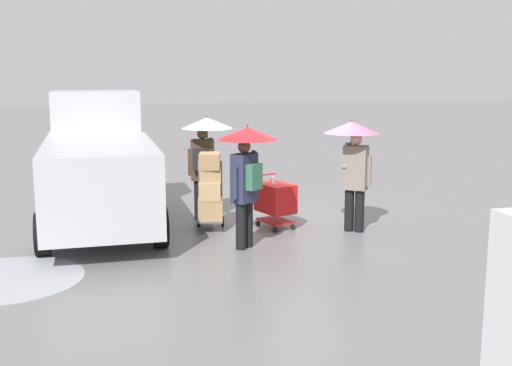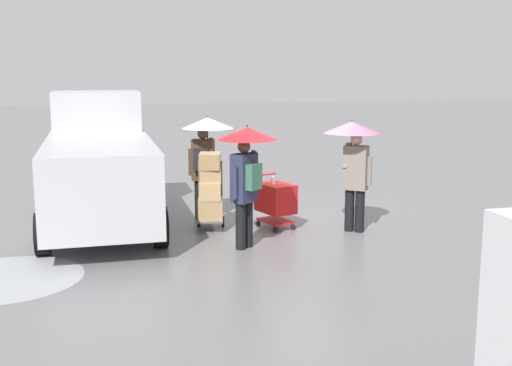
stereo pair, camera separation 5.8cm
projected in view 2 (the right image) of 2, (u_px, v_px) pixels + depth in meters
name	position (u px, v px, depth m)	size (l,w,h in m)	color
ground_plane	(285.00, 227.00, 12.51)	(90.00, 90.00, 0.00)	slate
slush_patch_near_cluster	(6.00, 278.00, 9.45)	(2.29, 2.29, 0.01)	#999BA0
cargo_van_parked_right	(99.00, 167.00, 12.48)	(2.27, 5.38, 2.60)	#B7BABF
shopping_cart_vendor	(276.00, 199.00, 12.37)	(0.79, 0.95, 1.04)	red
hand_dolly_boxes	(210.00, 190.00, 12.14)	(0.62, 0.78, 1.51)	#515156
pedestrian_pink_side	(205.00, 144.00, 12.92)	(1.04, 1.04, 2.15)	black
pedestrian_black_side	(246.00, 159.00, 10.83)	(1.04, 1.04, 2.15)	black
pedestrian_white_side	(353.00, 149.00, 11.94)	(1.04, 1.04, 2.15)	black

